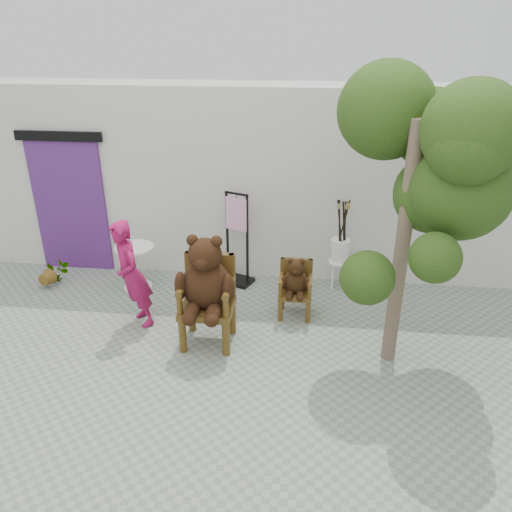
% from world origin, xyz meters
% --- Properties ---
extents(ground_plane, '(60.00, 60.00, 0.00)m').
position_xyz_m(ground_plane, '(0.00, 0.00, 0.00)').
color(ground_plane, gray).
rests_on(ground_plane, ground).
extents(back_wall, '(9.00, 1.00, 3.00)m').
position_xyz_m(back_wall, '(0.00, 3.10, 1.50)').
color(back_wall, silver).
rests_on(back_wall, ground).
extents(doorway, '(1.40, 0.11, 2.33)m').
position_xyz_m(doorway, '(-3.00, 2.58, 1.16)').
color(doorway, '#52236A').
rests_on(doorway, ground).
extents(chair_big, '(0.75, 0.79, 1.51)m').
position_xyz_m(chair_big, '(-0.34, 0.63, 0.84)').
color(chair_big, '#442E0E').
rests_on(chair_big, ground).
extents(chair_small, '(0.46, 0.48, 0.90)m').
position_xyz_m(chair_small, '(0.75, 1.43, 0.52)').
color(chair_small, '#442E0E').
rests_on(chair_small, ground).
extents(person, '(0.64, 0.67, 1.54)m').
position_xyz_m(person, '(-1.42, 0.92, 0.77)').
color(person, '#991248').
rests_on(person, ground).
extents(cafe_table, '(0.60, 0.60, 0.70)m').
position_xyz_m(cafe_table, '(-1.75, 1.97, 0.44)').
color(cafe_table, white).
rests_on(cafe_table, ground).
extents(display_stand, '(0.55, 0.49, 1.51)m').
position_xyz_m(display_stand, '(-0.20, 2.31, 0.58)').
color(display_stand, black).
rests_on(display_stand, ground).
extents(stool_bucket, '(0.32, 0.32, 1.45)m').
position_xyz_m(stool_bucket, '(1.40, 2.35, 0.64)').
color(stool_bucket, white).
rests_on(stool_bucket, ground).
extents(tree, '(1.89, 1.94, 3.48)m').
position_xyz_m(tree, '(2.23, 0.64, 2.48)').
color(tree, brown).
rests_on(tree, ground).
extents(potted_plant, '(0.45, 0.41, 0.43)m').
position_xyz_m(potted_plant, '(-3.12, 1.89, 0.22)').
color(potted_plant, '#19310D').
rests_on(potted_plant, ground).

